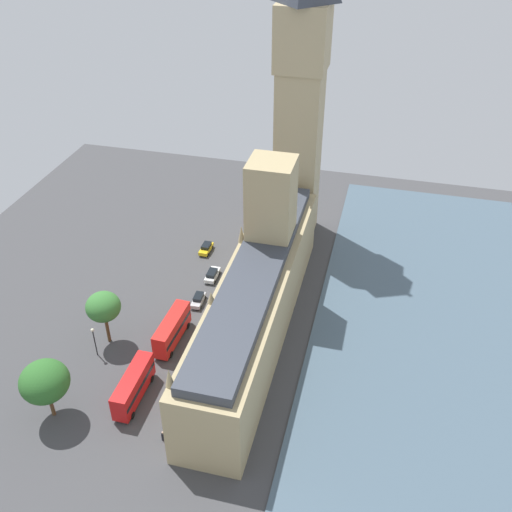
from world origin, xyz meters
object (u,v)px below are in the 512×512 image
Objects in this scene: double_decker_bus_corner at (172,329)px; pedestrian_near_tower at (222,310)px; double_decker_bus_opposite_hall at (133,386)px; car_yellow_cab_leading at (206,248)px; car_silver_by_river_gate at (198,299)px; pedestrian_kerbside at (163,436)px; clock_tower at (301,85)px; parliament_building at (258,290)px; pedestrian_under_trees at (193,368)px; street_lamp_slot_10 at (94,336)px; car_white_trailing at (212,274)px; plane_tree_midblock at (45,382)px; plane_tree_far_end at (103,307)px.

double_decker_bus_corner reaches higher than pedestrian_near_tower.
double_decker_bus_corner is 1.01× the size of double_decker_bus_opposite_hall.
double_decker_bus_opposite_hall reaches higher than car_yellow_cab_leading.
car_silver_by_river_gate is 30.28m from pedestrian_kerbside.
double_decker_bus_corner reaches higher than car_silver_by_river_gate.
double_decker_bus_opposite_hall is at bearing 74.88° from clock_tower.
pedestrian_under_trees is at bearing 60.24° from parliament_building.
street_lamp_slot_10 reaches higher than double_decker_bus_corner.
double_decker_bus_opposite_hall is at bearing 93.96° from car_yellow_cab_leading.
car_yellow_cab_leading is at bearing -50.79° from parliament_building.
parliament_building is 5.39× the size of double_decker_bus_corner.
car_silver_by_river_gate is (-3.86, 16.32, -0.00)m from car_yellow_cab_leading.
double_decker_bus_corner is at bearing -19.36° from pedestrian_under_trees.
parliament_building is at bearing -42.88° from car_white_trailing.
plane_tree_midblock is at bearing 87.82° from street_lamp_slot_10.
pedestrian_kerbside is at bearing 118.28° from pedestrian_under_trees.
car_white_trailing is 7.89m from car_silver_by_river_gate.
double_decker_bus_opposite_hall reaches higher than car_silver_by_river_gate.
car_silver_by_river_gate is 10.72m from double_decker_bus_corner.
double_decker_bus_opposite_hall is 10.11m from pedestrian_under_trees.
pedestrian_near_tower is at bearing -144.80° from plane_tree_far_end.
car_yellow_cab_leading is at bearing -100.45° from plane_tree_midblock.
street_lamp_slot_10 is (16.79, -13.14, 3.28)m from pedestrian_kerbside.
car_white_trailing is at bearing -162.16° from pedestrian_near_tower.
pedestrian_near_tower is 28.26m from pedestrian_kerbside.
pedestrian_under_trees is (7.48, 13.09, -7.25)m from parliament_building.
clock_tower is at bearing -105.42° from double_decker_bus_opposite_hall.
double_decker_bus_corner is at bearing 71.59° from clock_tower.
plane_tree_midblock reaches higher than pedestrian_kerbside.
plane_tree_midblock reaches higher than car_yellow_cab_leading.
clock_tower is 41.42× the size of pedestrian_near_tower.
plane_tree_midblock is (0.95, 16.45, -0.53)m from plane_tree_far_end.
double_decker_bus_corner is 1.07× the size of plane_tree_midblock.
parliament_building is 10.34m from pedestrian_near_tower.
parliament_building is 35.79× the size of pedestrian_under_trees.
car_white_trailing is 24.86m from plane_tree_far_end.
car_yellow_cab_leading is 0.43× the size of double_decker_bus_opposite_hall.
parliament_building is at bearing 67.80° from pedestrian_near_tower.
clock_tower is 67.11m from pedestrian_kerbside.
pedestrian_near_tower is at bearing -121.73° from plane_tree_midblock.
car_silver_by_river_gate is 2.79× the size of pedestrian_under_trees.
double_decker_bus_corner is 6.65× the size of pedestrian_under_trees.
car_yellow_cab_leading is (16.07, 12.63, -31.36)m from clock_tower.
plane_tree_midblock is at bearing 86.69° from plane_tree_far_end.
car_white_trailing reaches higher than pedestrian_near_tower.
car_silver_by_river_gate is at bearing -112.60° from plane_tree_midblock.
parliament_building reaches higher than double_decker_bus_corner.
car_yellow_cab_leading is 2.68× the size of pedestrian_kerbside.
parliament_building is at bearing 116.05° from pedestrian_kerbside.
car_yellow_cab_leading is at bearing 115.61° from car_white_trailing.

